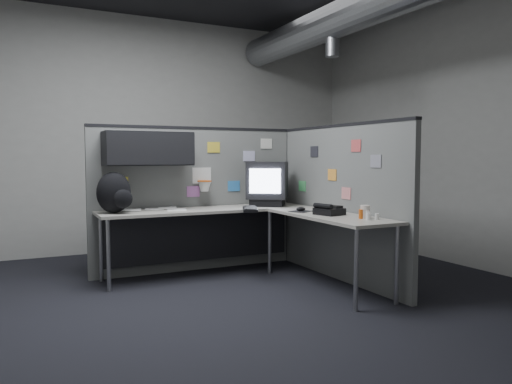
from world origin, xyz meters
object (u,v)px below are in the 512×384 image
desk (238,221)px  backpack (115,193)px  phone (329,210)px  keyboard (250,209)px  monitor (268,183)px

desk → backpack: (-1.22, 0.26, 0.32)m
desk → phone: phone is taller
keyboard → backpack: 1.38m
keyboard → monitor: bearing=23.0°
monitor → keyboard: monitor is taller
monitor → backpack: (-1.73, -0.04, -0.06)m
monitor → phone: size_ratio=2.17×
monitor → backpack: size_ratio=1.49×
backpack → desk: bearing=-20.5°
monitor → phone: monitor is taller
monitor → keyboard: 0.63m
monitor → keyboard: bearing=-146.0°
desk → monitor: bearing=30.4°
desk → monitor: 0.70m
desk → phone: size_ratio=8.16×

